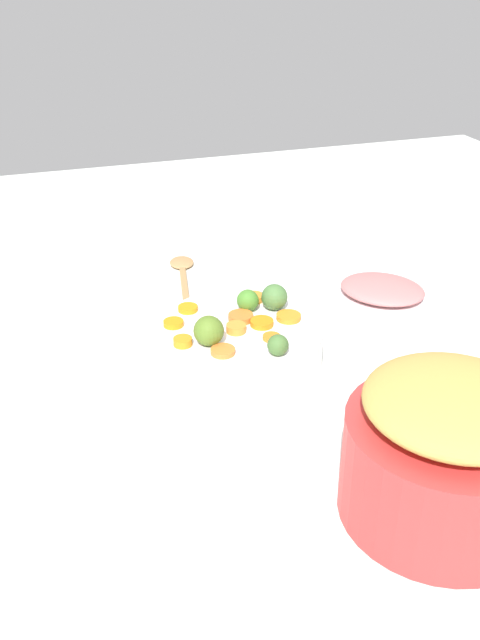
# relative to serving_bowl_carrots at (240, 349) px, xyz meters

# --- Properties ---
(tabletop) EXTENTS (2.40, 2.40, 0.02)m
(tabletop) POSITION_rel_serving_bowl_carrots_xyz_m (0.01, 0.01, -0.05)
(tabletop) COLOR silver
(tabletop) RESTS_ON ground
(serving_bowl_carrots) EXTENTS (0.25, 0.25, 0.08)m
(serving_bowl_carrots) POSITION_rel_serving_bowl_carrots_xyz_m (0.00, 0.00, 0.00)
(serving_bowl_carrots) COLOR white
(serving_bowl_carrots) RESTS_ON tabletop
(metal_pot) EXTENTS (0.23, 0.23, 0.13)m
(metal_pot) POSITION_rel_serving_bowl_carrots_xyz_m (0.36, 0.13, 0.02)
(metal_pot) COLOR red
(metal_pot) RESTS_ON tabletop
(stuffing_mound) EXTENTS (0.20, 0.20, 0.05)m
(stuffing_mound) POSITION_rel_serving_bowl_carrots_xyz_m (0.36, 0.13, 0.11)
(stuffing_mound) COLOR tan
(stuffing_mound) RESTS_ON metal_pot
(carrot_slice_0) EXTENTS (0.03, 0.03, 0.01)m
(carrot_slice_0) POSITION_rel_serving_bowl_carrots_xyz_m (-0.07, -0.06, 0.04)
(carrot_slice_0) COLOR orange
(carrot_slice_0) RESTS_ON serving_bowl_carrots
(carrot_slice_1) EXTENTS (0.04, 0.04, 0.01)m
(carrot_slice_1) POSITION_rel_serving_bowl_carrots_xyz_m (0.07, -0.05, 0.04)
(carrot_slice_1) COLOR orange
(carrot_slice_1) RESTS_ON serving_bowl_carrots
(carrot_slice_2) EXTENTS (0.03, 0.03, 0.01)m
(carrot_slice_2) POSITION_rel_serving_bowl_carrots_xyz_m (0.02, -0.01, 0.05)
(carrot_slice_2) COLOR orange
(carrot_slice_2) RESTS_ON serving_bowl_carrots
(carrot_slice_3) EXTENTS (0.05, 0.05, 0.01)m
(carrot_slice_3) POSITION_rel_serving_bowl_carrots_xyz_m (0.01, 0.03, 0.05)
(carrot_slice_3) COLOR orange
(carrot_slice_3) RESTS_ON serving_bowl_carrots
(carrot_slice_4) EXTENTS (0.04, 0.04, 0.01)m
(carrot_slice_4) POSITION_rel_serving_bowl_carrots_xyz_m (0.03, -0.10, 0.05)
(carrot_slice_4) COLOR orange
(carrot_slice_4) RESTS_ON serving_bowl_carrots
(carrot_slice_5) EXTENTS (0.03, 0.03, 0.01)m
(carrot_slice_5) POSITION_rel_serving_bowl_carrots_xyz_m (-0.03, -0.09, 0.04)
(carrot_slice_5) COLOR orange
(carrot_slice_5) RESTS_ON serving_bowl_carrots
(carrot_slice_6) EXTENTS (0.05, 0.05, 0.01)m
(carrot_slice_6) POSITION_rel_serving_bowl_carrots_xyz_m (0.00, 0.08, 0.04)
(carrot_slice_6) COLOR orange
(carrot_slice_6) RESTS_ON serving_bowl_carrots
(carrot_slice_7) EXTENTS (0.05, 0.05, 0.01)m
(carrot_slice_7) POSITION_rel_serving_bowl_carrots_xyz_m (-0.02, 0.01, 0.05)
(carrot_slice_7) COLOR orange
(carrot_slice_7) RESTS_ON serving_bowl_carrots
(carrot_slice_8) EXTENTS (0.03, 0.03, 0.01)m
(carrot_slice_8) POSITION_rel_serving_bowl_carrots_xyz_m (0.05, 0.03, 0.04)
(carrot_slice_8) COLOR orange
(carrot_slice_8) RESTS_ON serving_bowl_carrots
(carrot_slice_9) EXTENTS (0.04, 0.04, 0.01)m
(carrot_slice_9) POSITION_rel_serving_bowl_carrots_xyz_m (-0.07, 0.05, 0.05)
(carrot_slice_9) COLOR orange
(carrot_slice_9) RESTS_ON serving_bowl_carrots
(brussels_sprout_0) EXTENTS (0.03, 0.03, 0.03)m
(brussels_sprout_0) POSITION_rel_serving_bowl_carrots_xyz_m (-0.04, 0.03, 0.06)
(brussels_sprout_0) COLOR #45802B
(brussels_sprout_0) RESTS_ON serving_bowl_carrots
(brussels_sprout_1) EXTENTS (0.03, 0.03, 0.03)m
(brussels_sprout_1) POSITION_rel_serving_bowl_carrots_xyz_m (0.10, 0.02, 0.06)
(brussels_sprout_1) COLOR #456D33
(brussels_sprout_1) RESTS_ON serving_bowl_carrots
(brussels_sprout_2) EXTENTS (0.04, 0.04, 0.04)m
(brussels_sprout_2) POSITION_rel_serving_bowl_carrots_xyz_m (0.04, -0.06, 0.06)
(brussels_sprout_2) COLOR #567627
(brussels_sprout_2) RESTS_ON serving_bowl_carrots
(brussels_sprout_3) EXTENTS (0.04, 0.04, 0.04)m
(brussels_sprout_3) POSITION_rel_serving_bowl_carrots_xyz_m (-0.04, 0.07, 0.06)
(brussels_sprout_3) COLOR #49753B
(brussels_sprout_3) RESTS_ON serving_bowl_carrots
(wooden_spoon) EXTENTS (0.31, 0.09, 0.01)m
(wooden_spoon) POSITION_rel_serving_bowl_carrots_xyz_m (-0.37, 0.00, -0.04)
(wooden_spoon) COLOR #AF7E4D
(wooden_spoon) RESTS_ON tabletop
(ham_plate) EXTENTS (0.26, 0.26, 0.01)m
(ham_plate) POSITION_rel_serving_bowl_carrots_xyz_m (-0.16, 0.35, -0.03)
(ham_plate) COLOR white
(ham_plate) RESTS_ON tabletop
(ham_slice_main) EXTENTS (0.20, 0.20, 0.03)m
(ham_slice_main) POSITION_rel_serving_bowl_carrots_xyz_m (-0.15, 0.33, -0.02)
(ham_slice_main) COLOR #CF7170
(ham_slice_main) RESTS_ON ham_plate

